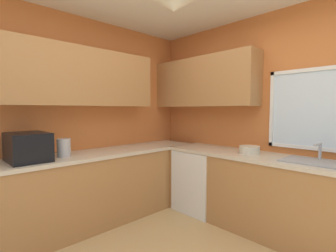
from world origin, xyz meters
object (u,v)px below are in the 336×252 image
object	(u,v)px
kettle	(64,148)
bowl	(250,150)
dishwasher	(201,180)
microwave	(28,147)
sink_assembly	(315,161)

from	to	relation	value
kettle	bowl	world-z (taller)	kettle
dishwasher	kettle	distance (m)	1.85
microwave	sink_assembly	xyz separation A→B (m)	(2.05, 2.04, -0.13)
kettle	microwave	bearing A→B (deg)	-93.25
bowl	microwave	bearing A→B (deg)	-123.76
dishwasher	bowl	world-z (taller)	bowl
dishwasher	bowl	xyz separation A→B (m)	(0.70, 0.03, 0.51)
microwave	bowl	world-z (taller)	microwave
kettle	bowl	distance (m)	2.14
dishwasher	kettle	world-z (taller)	kettle
sink_assembly	dishwasher	bearing A→B (deg)	-178.49
microwave	sink_assembly	world-z (taller)	microwave
dishwasher	sink_assembly	world-z (taller)	sink_assembly
kettle	bowl	size ratio (longest dim) A/B	0.86
dishwasher	microwave	distance (m)	2.19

